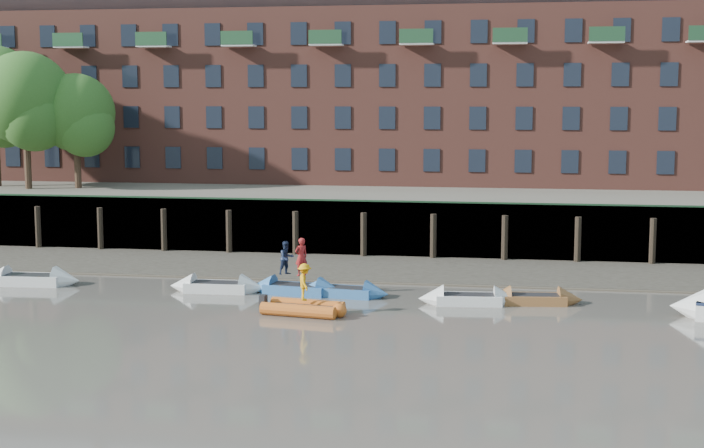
% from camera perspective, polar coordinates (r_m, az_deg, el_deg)
% --- Properties ---
extents(ground, '(220.00, 220.00, 0.00)m').
position_cam_1_polar(ground, '(34.99, -1.55, -7.72)').
color(ground, '#5F5951').
rests_on(ground, ground).
extents(foreshore, '(110.00, 8.00, 0.50)m').
position_cam_1_polar(foreshore, '(52.37, 2.22, -2.67)').
color(foreshore, '#3D382F').
rests_on(foreshore, ground).
extents(mud_band, '(110.00, 1.60, 0.10)m').
position_cam_1_polar(mud_band, '(49.05, 1.71, -3.35)').
color(mud_band, '#4C4336').
rests_on(mud_band, ground).
extents(river_wall, '(110.00, 1.23, 3.30)m').
position_cam_1_polar(river_wall, '(56.42, 2.79, -0.32)').
color(river_wall, '#2D2A26').
rests_on(river_wall, ground).
extents(bank_terrace, '(110.00, 28.00, 3.20)m').
position_cam_1_polar(bank_terrace, '(69.87, 4.09, 1.15)').
color(bank_terrace, '#5E594D').
rests_on(bank_terrace, ground).
extents(apartment_terrace, '(80.60, 15.56, 20.98)m').
position_cam_1_polar(apartment_terrace, '(70.56, 4.25, 10.34)').
color(apartment_terrace, brown).
rests_on(apartment_terrace, bank_terrace).
extents(tree_cluster, '(11.76, 7.74, 9.40)m').
position_cam_1_polar(tree_cluster, '(68.50, -18.61, 6.87)').
color(tree_cluster, '#3A281C').
rests_on(tree_cluster, bank_terrace).
extents(rowboat_0, '(5.01, 1.70, 1.43)m').
position_cam_1_polar(rowboat_0, '(50.64, -18.18, -3.09)').
color(rowboat_0, silver).
rests_on(rowboat_0, ground).
extents(rowboat_2, '(4.64, 1.47, 1.34)m').
position_cam_1_polar(rowboat_2, '(46.81, -7.84, -3.64)').
color(rowboat_2, silver).
rests_on(rowboat_2, ground).
extents(rowboat_3, '(4.68, 1.91, 1.32)m').
position_cam_1_polar(rowboat_3, '(45.93, -3.27, -3.80)').
color(rowboat_3, '#3167A4').
rests_on(rowboat_3, ground).
extents(rowboat_4, '(4.39, 1.77, 1.24)m').
position_cam_1_polar(rowboat_4, '(45.32, -0.49, -3.96)').
color(rowboat_4, '#3167A4').
rests_on(rowboat_4, ground).
extents(rowboat_5, '(4.57, 1.70, 1.30)m').
position_cam_1_polar(rowboat_5, '(43.90, 6.81, -4.37)').
color(rowboat_5, silver).
rests_on(rowboat_5, ground).
extents(rowboat_6, '(4.36, 1.69, 1.23)m').
position_cam_1_polar(rowboat_6, '(44.39, 10.57, -4.32)').
color(rowboat_6, brown).
rests_on(rowboat_6, ground).
extents(rib_tender, '(3.69, 2.19, 0.62)m').
position_cam_1_polar(rib_tender, '(41.61, -2.68, -4.91)').
color(rib_tender, '#C95D1C').
rests_on(rib_tender, ground).
extents(person_rower_a, '(0.76, 0.75, 1.78)m').
position_cam_1_polar(person_rower_a, '(45.56, -2.97, -1.92)').
color(person_rower_a, maroon).
rests_on(person_rower_a, rowboat_3).
extents(person_rower_b, '(0.96, 0.97, 1.58)m').
position_cam_1_polar(person_rower_b, '(45.89, -3.83, -1.98)').
color(person_rower_b, '#19233F').
rests_on(person_rower_b, rowboat_3).
extents(person_rib_crew, '(0.88, 1.16, 1.58)m').
position_cam_1_polar(person_rib_crew, '(41.52, -2.77, -3.39)').
color(person_rib_crew, orange).
rests_on(person_rib_crew, rib_tender).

